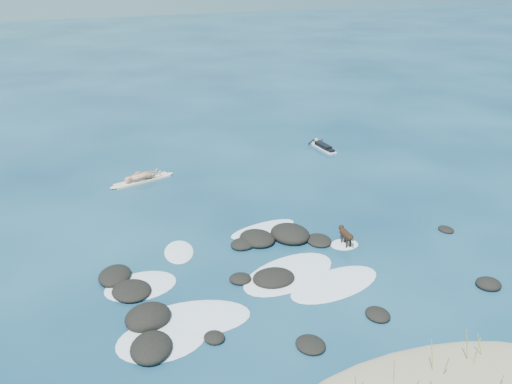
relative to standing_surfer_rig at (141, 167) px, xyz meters
name	(u,v)px	position (x,y,z in m)	size (l,w,h in m)	color
ground	(300,254)	(4.19, -9.09, -0.75)	(160.00, 160.00, 0.00)	#0A2642
dune_grass	(437,377)	(4.32, -16.87, -0.16)	(4.24, 1.99, 1.09)	olive
reef_rocks	(233,276)	(1.32, -9.86, -0.63)	(13.94, 7.86, 0.63)	black
breaking_foam	(233,287)	(1.14, -10.37, -0.74)	(9.66, 7.41, 0.12)	white
standing_surfer_rig	(141,167)	(0.00, 0.00, 0.00)	(3.27, 1.32, 1.89)	#F2E1C1
paddling_surfer_rig	(323,146)	(10.34, 1.27, -0.61)	(1.03, 2.31, 0.40)	white
dog	(346,234)	(6.04, -9.10, -0.27)	(0.29, 1.12, 0.71)	black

